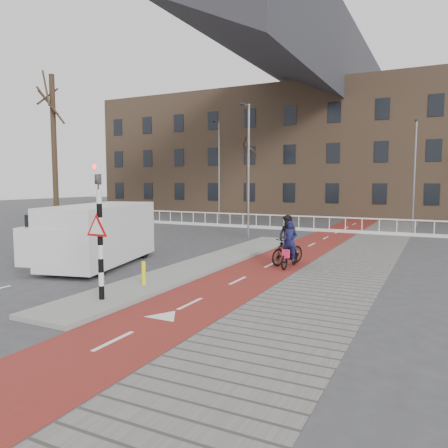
% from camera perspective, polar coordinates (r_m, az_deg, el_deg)
% --- Properties ---
extents(ground, '(120.00, 120.00, 0.00)m').
position_cam_1_polar(ground, '(13.27, -7.83, -8.45)').
color(ground, '#38383A').
rests_on(ground, ground).
extents(bike_lane, '(2.50, 60.00, 0.01)m').
position_cam_1_polar(bike_lane, '(21.65, 10.69, -3.01)').
color(bike_lane, maroon).
rests_on(bike_lane, ground).
extents(sidewalk, '(3.00, 60.00, 0.01)m').
position_cam_1_polar(sidewalk, '(21.08, 18.05, -3.43)').
color(sidewalk, slate).
rests_on(sidewalk, ground).
extents(curb_island, '(1.80, 16.00, 0.12)m').
position_cam_1_polar(curb_island, '(16.95, -2.15, -5.12)').
color(curb_island, gray).
rests_on(curb_island, ground).
extents(traffic_signal, '(0.80, 0.80, 3.68)m').
position_cam_1_polar(traffic_signal, '(11.73, -15.97, -0.59)').
color(traffic_signal, black).
rests_on(traffic_signal, curb_island).
extents(bollard, '(0.12, 0.12, 0.70)m').
position_cam_1_polar(bollard, '(13.39, -10.45, -6.30)').
color(bollard, '#F1ED0D').
rests_on(bollard, curb_island).
extents(cyclist_near, '(0.63, 1.65, 1.73)m').
position_cam_1_polar(cyclist_near, '(16.44, 8.61, -3.64)').
color(cyclist_near, black).
rests_on(cyclist_near, bike_lane).
extents(cyclist_far, '(1.14, 1.84, 1.92)m').
position_cam_1_polar(cyclist_far, '(16.92, 8.32, -2.64)').
color(cyclist_far, black).
rests_on(cyclist_far, bike_lane).
extents(van, '(3.37, 5.76, 2.32)m').
position_cam_1_polar(van, '(17.30, -15.85, -1.21)').
color(van, silver).
rests_on(van, ground).
extents(railing, '(28.00, 0.10, 0.99)m').
position_cam_1_polar(railing, '(30.36, 2.48, 0.10)').
color(railing, silver).
rests_on(railing, ground).
extents(townhouse_row, '(46.00, 10.00, 15.90)m').
position_cam_1_polar(townhouse_row, '(44.08, 13.10, 11.45)').
color(townhouse_row, '#7F6047').
rests_on(townhouse_row, ground).
extents(tree_left, '(0.28, 0.28, 8.76)m').
position_cam_1_polar(tree_left, '(25.04, -21.25, 7.90)').
color(tree_left, black).
rests_on(tree_left, ground).
extents(tree_mid, '(0.22, 0.22, 6.94)m').
position_cam_1_polar(tree_mid, '(35.83, 3.09, 6.01)').
color(tree_mid, black).
rests_on(tree_mid, ground).
extents(streetlight_near, '(0.12, 0.12, 7.52)m').
position_cam_1_polar(streetlight_near, '(25.02, 3.24, 6.85)').
color(streetlight_near, slate).
rests_on(streetlight_near, ground).
extents(streetlight_left, '(0.12, 0.12, 8.05)m').
position_cam_1_polar(streetlight_left, '(35.78, -0.65, 6.90)').
color(streetlight_left, slate).
rests_on(streetlight_left, ground).
extents(streetlight_right, '(0.12, 0.12, 7.29)m').
position_cam_1_polar(streetlight_right, '(32.18, 23.62, 5.90)').
color(streetlight_right, slate).
rests_on(streetlight_right, ground).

